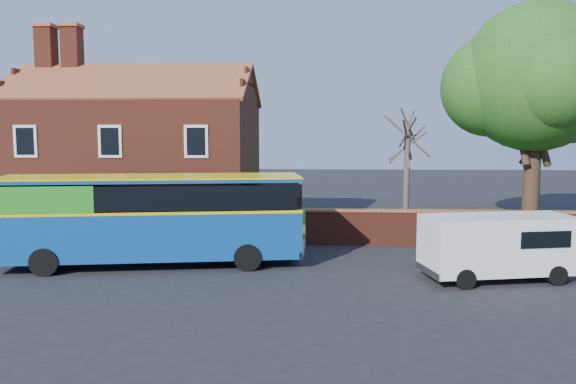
{
  "coord_description": "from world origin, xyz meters",
  "views": [
    {
      "loc": [
        2.65,
        -17.82,
        4.98
      ],
      "look_at": [
        1.33,
        5.0,
        2.57
      ],
      "focal_mm": 35.0,
      "sensor_mm": 36.0,
      "label": 1
    }
  ],
  "objects": [
    {
      "name": "pavement",
      "position": [
        -7.0,
        5.75,
        0.06
      ],
      "size": [
        18.0,
        3.5,
        0.12
      ],
      "primitive_type": "cube",
      "color": "gray",
      "rests_on": "ground"
    },
    {
      "name": "ground",
      "position": [
        0.0,
        0.0,
        0.0
      ],
      "size": [
        120.0,
        120.0,
        0.0
      ],
      "primitive_type": "plane",
      "color": "black",
      "rests_on": "ground"
    },
    {
      "name": "bare_tree",
      "position": [
        6.99,
        10.65,
        3.03
      ],
      "size": [
        2.21,
        2.63,
        5.9
      ],
      "color": "#4C4238",
      "rests_on": "ground"
    },
    {
      "name": "shop_building",
      "position": [
        -7.02,
        11.5,
        3.41
      ],
      "size": [
        12.3,
        8.13,
        10.5
      ],
      "color": "maroon",
      "rests_on": "ground"
    },
    {
      "name": "kerb",
      "position": [
        -7.0,
        4.0,
        0.07
      ],
      "size": [
        18.0,
        0.15,
        0.14
      ],
      "primitive_type": "cube",
      "color": "slate",
      "rests_on": "ground"
    },
    {
      "name": "grass_strip",
      "position": [
        13.0,
        13.0,
        0.02
      ],
      "size": [
        26.0,
        12.0,
        0.04
      ],
      "primitive_type": "cube",
      "color": "#426B28",
      "rests_on": "ground"
    },
    {
      "name": "boundary_wall",
      "position": [
        13.0,
        7.0,
        0.81
      ],
      "size": [
        22.0,
        0.38,
        1.6
      ],
      "color": "maroon",
      "rests_on": "ground"
    },
    {
      "name": "bus",
      "position": [
        -4.03,
        2.66,
        1.92
      ],
      "size": [
        11.43,
        4.56,
        3.38
      ],
      "rotation": [
        0.0,
        0.0,
        0.16
      ],
      "color": "#0D4391",
      "rests_on": "ground"
    },
    {
      "name": "van_near",
      "position": [
        8.69,
        1.26,
        1.23
      ],
      "size": [
        5.31,
        2.98,
        2.2
      ],
      "rotation": [
        0.0,
        0.0,
        0.21
      ],
      "color": "white",
      "rests_on": "ground"
    },
    {
      "name": "large_tree",
      "position": [
        13.52,
        11.61,
        7.54
      ],
      "size": [
        9.44,
        7.47,
        11.51
      ],
      "color": "black",
      "rests_on": "ground"
    }
  ]
}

